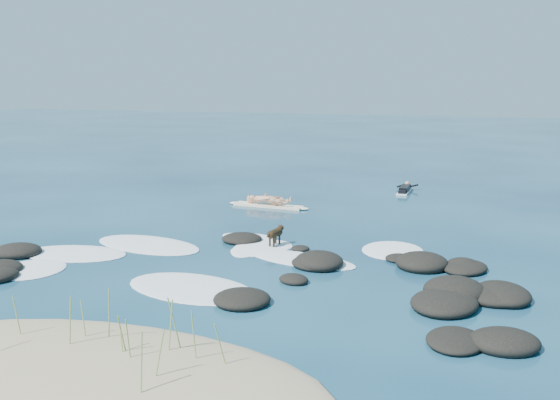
% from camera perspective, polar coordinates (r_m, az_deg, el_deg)
% --- Properties ---
extents(ground, '(160.00, 160.00, 0.00)m').
position_cam_1_polar(ground, '(18.60, -1.76, -5.06)').
color(ground, '#0A2642').
rests_on(ground, ground).
extents(sand_dune, '(9.00, 4.40, 0.60)m').
position_cam_1_polar(sand_dune, '(11.85, -16.96, -15.09)').
color(sand_dune, '#9E8966').
rests_on(sand_dune, ground).
extents(dune_grass, '(4.39, 1.81, 1.14)m').
position_cam_1_polar(dune_grass, '(11.76, -14.35, -11.83)').
color(dune_grass, '#7EA04D').
rests_on(dune_grass, ground).
extents(reef_rocks, '(15.40, 7.36, 0.61)m').
position_cam_1_polar(reef_rocks, '(16.09, 5.53, -7.24)').
color(reef_rocks, black).
rests_on(reef_rocks, ground).
extents(breaking_foam, '(11.76, 7.82, 0.12)m').
position_cam_1_polar(breaking_foam, '(18.51, -7.72, -5.21)').
color(breaking_foam, white).
rests_on(breaking_foam, ground).
extents(standing_surfer_rig, '(3.53, 0.74, 2.01)m').
position_cam_1_polar(standing_surfer_rig, '(25.49, -1.08, 1.10)').
color(standing_surfer_rig, '#FEF0CB').
rests_on(standing_surfer_rig, ground).
extents(paddling_surfer_rig, '(1.04, 2.31, 0.40)m').
position_cam_1_polar(paddling_surfer_rig, '(29.62, 11.35, 0.97)').
color(paddling_surfer_rig, white).
rests_on(paddling_surfer_rig, ground).
extents(dog, '(0.36, 1.05, 0.66)m').
position_cam_1_polar(dog, '(19.39, -0.41, -3.05)').
color(dog, black).
rests_on(dog, ground).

